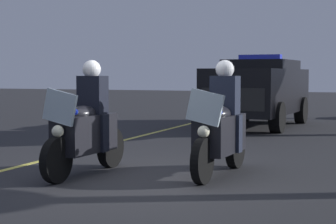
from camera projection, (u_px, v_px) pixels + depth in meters
name	position (u px, v px, depth m)	size (l,w,h in m)	color
ground_plane	(141.00, 179.00, 8.24)	(80.00, 80.00, 0.00)	#28282B
lane_stripe_center	(8.00, 169.00, 9.07)	(48.00, 0.12, 0.01)	#E0D14C
police_motorcycle_lead_left	(86.00, 128.00, 8.57)	(2.14, 0.59, 1.72)	black
police_motorcycle_lead_right	(221.00, 129.00, 8.50)	(2.14, 0.59, 1.72)	black
police_suv	(259.00, 89.00, 16.30)	(4.99, 2.27, 2.05)	black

